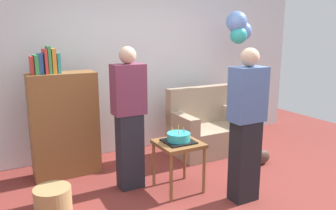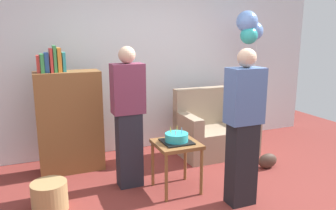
# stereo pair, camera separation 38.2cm
# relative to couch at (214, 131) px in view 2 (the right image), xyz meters

# --- Properties ---
(ground_plane) EXTENTS (8.00, 8.00, 0.00)m
(ground_plane) POSITION_rel_couch_xyz_m (-0.87, -1.36, -0.34)
(ground_plane) COLOR maroon
(wall_back) EXTENTS (6.00, 0.10, 2.70)m
(wall_back) POSITION_rel_couch_xyz_m (-0.87, 0.69, 1.01)
(wall_back) COLOR silver
(wall_back) RESTS_ON ground_plane
(couch) EXTENTS (1.10, 0.70, 0.96)m
(couch) POSITION_rel_couch_xyz_m (0.00, 0.00, 0.00)
(couch) COLOR gray
(couch) RESTS_ON ground_plane
(bookshelf) EXTENTS (0.80, 0.36, 1.62)m
(bookshelf) POSITION_rel_couch_xyz_m (-2.06, 0.15, 0.34)
(bookshelf) COLOR brown
(bookshelf) RESTS_ON ground_plane
(side_table) EXTENTS (0.48, 0.48, 0.57)m
(side_table) POSITION_rel_couch_xyz_m (-1.02, -0.90, 0.15)
(side_table) COLOR brown
(side_table) RESTS_ON ground_plane
(birthday_cake) EXTENTS (0.32, 0.32, 0.17)m
(birthday_cake) POSITION_rel_couch_xyz_m (-1.02, -0.90, 0.28)
(birthday_cake) COLOR black
(birthday_cake) RESTS_ON side_table
(person_blowing_candles) EXTENTS (0.36, 0.22, 1.63)m
(person_blowing_candles) POSITION_rel_couch_xyz_m (-1.47, -0.57, 0.49)
(person_blowing_candles) COLOR #23232D
(person_blowing_candles) RESTS_ON ground_plane
(person_holding_cake) EXTENTS (0.36, 0.22, 1.63)m
(person_holding_cake) POSITION_rel_couch_xyz_m (-0.51, -1.43, 0.49)
(person_holding_cake) COLOR black
(person_holding_cake) RESTS_ON ground_plane
(wicker_basket) EXTENTS (0.36, 0.36, 0.30)m
(wicker_basket) POSITION_rel_couch_xyz_m (-2.39, -0.82, -0.19)
(wicker_basket) COLOR #A88451
(wicker_basket) RESTS_ON ground_plane
(handbag) EXTENTS (0.28, 0.14, 0.20)m
(handbag) POSITION_rel_couch_xyz_m (0.36, -0.79, -0.24)
(handbag) COLOR #473328
(handbag) RESTS_ON ground_plane
(balloon_bunch) EXTENTS (0.43, 0.33, 2.08)m
(balloon_bunch) POSITION_rel_couch_xyz_m (0.58, 0.06, 1.49)
(balloon_bunch) COLOR silver
(balloon_bunch) RESTS_ON ground_plane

